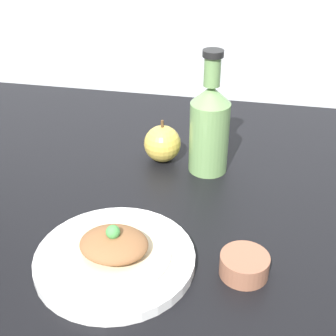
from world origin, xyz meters
TOP-DOWN VIEW (x-y plane):
  - ground_plane at (0.00, 0.00)cm, footprint 180.00×110.00cm
  - plate at (-9.68, -16.89)cm, footprint 24.80×24.80cm
  - plated_food at (-9.68, -16.89)cm, footprint 17.51×17.51cm
  - cider_bottle at (0.61, 14.32)cm, footprint 7.91×7.91cm
  - apple at (-9.34, 16.20)cm, footprint 7.79×7.79cm
  - dipping_bowl at (9.97, -15.13)cm, footprint 7.42×7.42cm

SIDE VIEW (x-z plane):
  - ground_plane at x=0.00cm, z-range -4.00..0.00cm
  - plate at x=-9.68cm, z-range 0.07..2.21cm
  - dipping_bowl at x=9.97cm, z-range 0.00..3.40cm
  - plated_food at x=-9.68cm, z-range 0.66..6.16cm
  - apple at x=-9.34cm, z-range -0.74..8.54cm
  - cider_bottle at x=0.61cm, z-range -2.61..22.43cm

